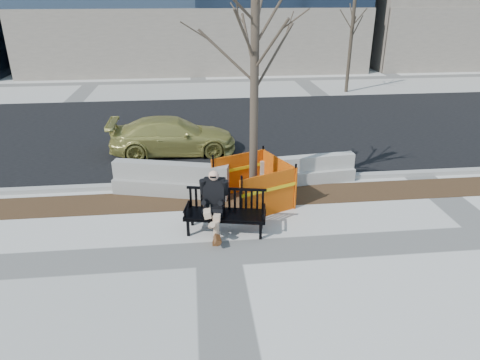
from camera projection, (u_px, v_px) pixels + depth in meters
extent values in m
plane|color=beige|center=(218.00, 253.00, 9.22)|extent=(120.00, 120.00, 0.00)
cube|color=#47301C|center=(212.00, 199.00, 11.58)|extent=(40.00, 1.20, 0.02)
cube|color=black|center=(204.00, 130.00, 17.22)|extent=(60.00, 10.40, 0.01)
cube|color=#9E9B93|center=(210.00, 182.00, 12.42)|extent=(60.00, 0.25, 0.12)
imported|color=#9D9645|center=(174.00, 153.00, 14.82)|extent=(4.15, 1.70, 1.20)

